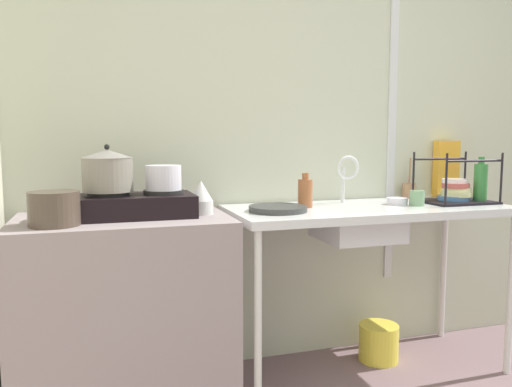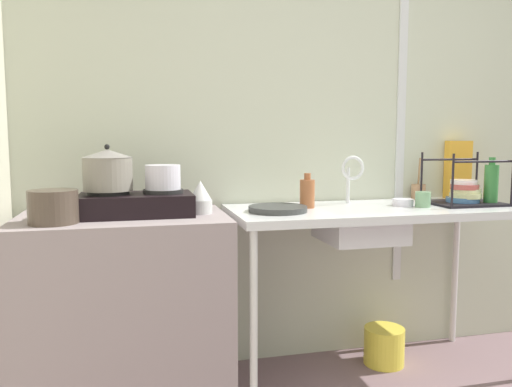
{
  "view_description": "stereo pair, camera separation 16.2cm",
  "coord_description": "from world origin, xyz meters",
  "px_view_note": "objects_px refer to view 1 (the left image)",
  "views": [
    {
      "loc": [
        -1.46,
        -0.87,
        1.25
      ],
      "look_at": [
        -0.72,
        1.44,
        0.98
      ],
      "focal_mm": 35.16,
      "sensor_mm": 36.0,
      "label": 1
    },
    {
      "loc": [
        -1.3,
        -0.91,
        1.25
      ],
      "look_at": [
        -0.72,
        1.44,
        0.98
      ],
      "focal_mm": 35.16,
      "sensor_mm": 36.0,
      "label": 2
    }
  ],
  "objects_px": {
    "sink_basin": "(357,223)",
    "frying_pan": "(278,209)",
    "bottle_by_sink": "(305,193)",
    "bucket_on_floor": "(379,342)",
    "pot_on_right_burner": "(163,178)",
    "small_bowl_on_drainboard": "(397,201)",
    "dish_rack": "(455,193)",
    "pot_on_left_burner": "(108,171)",
    "percolator": "(201,198)",
    "bottle_by_rack": "(480,183)",
    "cup_by_rack": "(417,198)",
    "stove": "(137,205)",
    "faucet": "(347,171)",
    "pot_beside_stove": "(54,209)",
    "cereal_box": "(446,169)",
    "utensil_jar": "(409,190)"
  },
  "relations": [
    {
      "from": "pot_on_left_burner",
      "to": "utensil_jar",
      "type": "distance_m",
      "value": 1.76
    },
    {
      "from": "stove",
      "to": "cup_by_rack",
      "type": "xyz_separation_m",
      "value": [
        1.44,
        -0.06,
        -0.01
      ]
    },
    {
      "from": "bucket_on_floor",
      "to": "frying_pan",
      "type": "bearing_deg",
      "value": -169.6
    },
    {
      "from": "dish_rack",
      "to": "bucket_on_floor",
      "type": "relative_size",
      "value": 1.69
    },
    {
      "from": "pot_on_left_burner",
      "to": "pot_beside_stove",
      "type": "relative_size",
      "value": 1.1
    },
    {
      "from": "sink_basin",
      "to": "frying_pan",
      "type": "relative_size",
      "value": 1.34
    },
    {
      "from": "stove",
      "to": "dish_rack",
      "type": "relative_size",
      "value": 1.36
    },
    {
      "from": "dish_rack",
      "to": "bottle_by_sink",
      "type": "bearing_deg",
      "value": 175.57
    },
    {
      "from": "percolator",
      "to": "faucet",
      "type": "height_order",
      "value": "faucet"
    },
    {
      "from": "dish_rack",
      "to": "bucket_on_floor",
      "type": "distance_m",
      "value": 0.95
    },
    {
      "from": "pot_on_right_burner",
      "to": "small_bowl_on_drainboard",
      "type": "relative_size",
      "value": 1.47
    },
    {
      "from": "pot_beside_stove",
      "to": "faucet",
      "type": "bearing_deg",
      "value": 11.08
    },
    {
      "from": "small_bowl_on_drainboard",
      "to": "bottle_by_sink",
      "type": "xyz_separation_m",
      "value": [
        -0.52,
        0.04,
        0.06
      ]
    },
    {
      "from": "small_bowl_on_drainboard",
      "to": "cereal_box",
      "type": "xyz_separation_m",
      "value": [
        0.5,
        0.24,
        0.15
      ]
    },
    {
      "from": "faucet",
      "to": "dish_rack",
      "type": "xyz_separation_m",
      "value": [
        0.59,
        -0.15,
        -0.12
      ]
    },
    {
      "from": "small_bowl_on_drainboard",
      "to": "frying_pan",
      "type": "bearing_deg",
      "value": -175.53
    },
    {
      "from": "pot_beside_stove",
      "to": "bottle_by_sink",
      "type": "relative_size",
      "value": 1.14
    },
    {
      "from": "pot_on_left_burner",
      "to": "percolator",
      "type": "xyz_separation_m",
      "value": [
        0.42,
        -0.01,
        -0.14
      ]
    },
    {
      "from": "cereal_box",
      "to": "sink_basin",
      "type": "bearing_deg",
      "value": -152.63
    },
    {
      "from": "bottle_by_sink",
      "to": "small_bowl_on_drainboard",
      "type": "bearing_deg",
      "value": -4.63
    },
    {
      "from": "pot_on_right_burner",
      "to": "bottle_by_sink",
      "type": "bearing_deg",
      "value": 4.4
    },
    {
      "from": "sink_basin",
      "to": "dish_rack",
      "type": "bearing_deg",
      "value": 1.81
    },
    {
      "from": "frying_pan",
      "to": "cereal_box",
      "type": "distance_m",
      "value": 1.25
    },
    {
      "from": "bottle_by_rack",
      "to": "pot_on_right_burner",
      "type": "bearing_deg",
      "value": 178.17
    },
    {
      "from": "pot_on_right_burner",
      "to": "bottle_by_sink",
      "type": "relative_size",
      "value": 0.91
    },
    {
      "from": "pot_on_left_burner",
      "to": "percolator",
      "type": "bearing_deg",
      "value": -1.84
    },
    {
      "from": "stove",
      "to": "bottle_by_sink",
      "type": "distance_m",
      "value": 0.85
    },
    {
      "from": "pot_on_left_burner",
      "to": "small_bowl_on_drainboard",
      "type": "relative_size",
      "value": 2.03
    },
    {
      "from": "pot_on_left_burner",
      "to": "dish_rack",
      "type": "distance_m",
      "value": 1.86
    },
    {
      "from": "percolator",
      "to": "small_bowl_on_drainboard",
      "type": "relative_size",
      "value": 1.42
    },
    {
      "from": "cup_by_rack",
      "to": "bottle_by_sink",
      "type": "xyz_separation_m",
      "value": [
        -0.59,
        0.12,
        0.04
      ]
    },
    {
      "from": "stove",
      "to": "pot_on_left_burner",
      "type": "distance_m",
      "value": 0.2
    },
    {
      "from": "pot_on_right_burner",
      "to": "bottle_by_rack",
      "type": "height_order",
      "value": "bottle_by_rack"
    },
    {
      "from": "small_bowl_on_drainboard",
      "to": "stove",
      "type": "bearing_deg",
      "value": -179.42
    },
    {
      "from": "pot_on_left_burner",
      "to": "small_bowl_on_drainboard",
      "type": "bearing_deg",
      "value": 0.53
    },
    {
      "from": "cereal_box",
      "to": "pot_beside_stove",
      "type": "bearing_deg",
      "value": -162.74
    },
    {
      "from": "pot_on_left_burner",
      "to": "frying_pan",
      "type": "relative_size",
      "value": 0.78
    },
    {
      "from": "pot_beside_stove",
      "to": "sink_basin",
      "type": "relative_size",
      "value": 0.53
    },
    {
      "from": "pot_beside_stove",
      "to": "percolator",
      "type": "xyz_separation_m",
      "value": [
        0.63,
        0.14,
        0.01
      ]
    },
    {
      "from": "cup_by_rack",
      "to": "bucket_on_floor",
      "type": "height_order",
      "value": "cup_by_rack"
    },
    {
      "from": "bottle_by_sink",
      "to": "bucket_on_floor",
      "type": "bearing_deg",
      "value": 2.8
    },
    {
      "from": "cup_by_rack",
      "to": "dish_rack",
      "type": "bearing_deg",
      "value": 9.94
    },
    {
      "from": "faucet",
      "to": "bucket_on_floor",
      "type": "relative_size",
      "value": 1.19
    },
    {
      "from": "frying_pan",
      "to": "small_bowl_on_drainboard",
      "type": "xyz_separation_m",
      "value": [
        0.71,
        0.06,
        0.0
      ]
    },
    {
      "from": "percolator",
      "to": "bottle_by_rack",
      "type": "xyz_separation_m",
      "value": [
        1.56,
        -0.04,
        0.04
      ]
    },
    {
      "from": "pot_on_left_burner",
      "to": "cup_by_rack",
      "type": "bearing_deg",
      "value": -2.24
    },
    {
      "from": "bottle_by_sink",
      "to": "bottle_by_rack",
      "type": "relative_size",
      "value": 0.7
    },
    {
      "from": "faucet",
      "to": "cereal_box",
      "type": "relative_size",
      "value": 0.77
    },
    {
      "from": "stove",
      "to": "small_bowl_on_drainboard",
      "type": "xyz_separation_m",
      "value": [
        1.37,
        0.01,
        -0.04
      ]
    },
    {
      "from": "bottle_by_sink",
      "to": "utensil_jar",
      "type": "distance_m",
      "value": 0.78
    }
  ]
}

